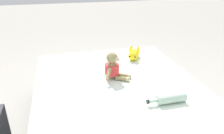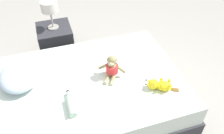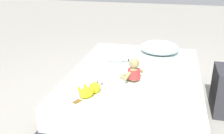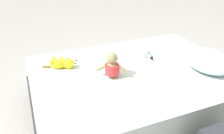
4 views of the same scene
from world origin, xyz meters
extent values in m
plane|color=#9E998E|center=(0.00, 0.00, 0.00)|extent=(16.00, 16.00, 0.00)
cube|color=#2D2D33|center=(0.00, 0.00, 0.12)|extent=(1.37, 1.89, 0.24)
cube|color=silver|center=(0.00, 0.00, 0.36)|extent=(1.33, 1.83, 0.23)
ellipsoid|color=silver|center=(0.20, 0.65, 0.55)|extent=(0.52, 0.43, 0.16)
ellipsoid|color=#8E8456|center=(0.02, -0.23, 0.55)|extent=(0.14, 0.15, 0.15)
cylinder|color=red|center=(0.02, -0.23, 0.55)|extent=(0.17, 0.17, 0.09)
sphere|color=#8E8456|center=(0.02, -0.23, 0.66)|extent=(0.10, 0.10, 0.10)
ellipsoid|color=#C1B789|center=(-0.01, -0.21, 0.65)|extent=(0.07, 0.08, 0.04)
sphere|color=black|center=(-0.02, -0.23, 0.67)|extent=(0.01, 0.01, 0.01)
sphere|color=black|center=(0.00, -0.20, 0.67)|extent=(0.01, 0.01, 0.01)
cylinder|color=#8E8456|center=(0.00, -0.27, 0.67)|extent=(0.03, 0.02, 0.03)
cylinder|color=#8E8456|center=(0.04, -0.19, 0.67)|extent=(0.03, 0.02, 0.03)
cylinder|color=#8E8456|center=(-0.03, -0.32, 0.56)|extent=(0.07, 0.10, 0.08)
cylinder|color=#8E8456|center=(0.07, -0.15, 0.56)|extent=(0.07, 0.10, 0.08)
cylinder|color=#8E8456|center=(-0.08, -0.21, 0.49)|extent=(0.10, 0.08, 0.04)
cylinder|color=#8E8456|center=(-0.05, -0.16, 0.49)|extent=(0.10, 0.08, 0.04)
sphere|color=#C1B789|center=(-0.12, -0.18, 0.49)|extent=(0.04, 0.04, 0.04)
sphere|color=#C1B789|center=(-0.09, -0.13, 0.49)|extent=(0.04, 0.04, 0.04)
ellipsoid|color=yellow|center=(-0.32, -0.64, 0.52)|extent=(0.16, 0.18, 0.08)
sphere|color=yellow|center=(-0.28, -0.55, 0.52)|extent=(0.10, 0.10, 0.10)
cone|color=yellow|center=(-0.29, -0.50, 0.53)|extent=(0.05, 0.07, 0.05)
sphere|color=black|center=(-0.28, -0.47, 0.54)|extent=(0.02, 0.02, 0.02)
cone|color=yellow|center=(-0.24, -0.52, 0.53)|extent=(0.05, 0.07, 0.05)
sphere|color=black|center=(-0.22, -0.50, 0.54)|extent=(0.02, 0.02, 0.02)
sphere|color=red|center=(-0.31, -0.54, 0.55)|extent=(0.02, 0.02, 0.02)
sphere|color=red|center=(-0.25, -0.56, 0.55)|extent=(0.02, 0.02, 0.02)
ellipsoid|color=yellow|center=(-0.35, -0.60, 0.55)|extent=(0.04, 0.04, 0.05)
ellipsoid|color=yellow|center=(-0.27, -0.63, 0.55)|extent=(0.04, 0.04, 0.05)
ellipsoid|color=yellow|center=(-0.38, -0.67, 0.55)|extent=(0.04, 0.04, 0.05)
ellipsoid|color=yellow|center=(-0.31, -0.70, 0.55)|extent=(0.04, 0.04, 0.05)
cube|color=brown|center=(-0.37, -0.74, 0.48)|extent=(0.07, 0.08, 0.01)
cylinder|color=#B2D1B7|center=(-0.29, 0.24, 0.51)|extent=(0.21, 0.07, 0.07)
cylinder|color=#B2D1B7|center=(-0.15, 0.24, 0.51)|extent=(0.06, 0.03, 0.03)
cylinder|color=black|center=(-0.11, 0.24, 0.51)|extent=(0.01, 0.03, 0.03)
camera|label=1|loc=(0.43, 1.40, 1.35)|focal=34.99mm
camera|label=2|loc=(-1.60, 0.29, 2.11)|focal=36.79mm
camera|label=3|loc=(0.35, -2.53, 1.56)|focal=42.05mm
camera|label=4|loc=(1.61, -0.87, 1.52)|focal=36.62mm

